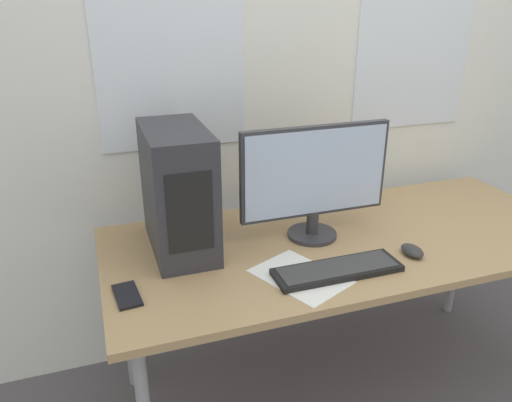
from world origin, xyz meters
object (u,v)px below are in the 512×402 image
object	(u,v)px
cell_phone	(127,295)
monitor_main	(315,178)
mouse	(412,251)
keyboard	(337,270)
pc_tower	(178,190)

from	to	relation	value
cell_phone	monitor_main	bearing A→B (deg)	9.47
monitor_main	cell_phone	world-z (taller)	monitor_main
mouse	cell_phone	distance (m)	0.98
keyboard	monitor_main	bearing A→B (deg)	82.72
monitor_main	keyboard	bearing A→B (deg)	-97.28
keyboard	cell_phone	distance (m)	0.68
keyboard	cell_phone	size ratio (longest dim) A/B	2.93
mouse	keyboard	bearing A→B (deg)	-175.51
monitor_main	cell_phone	xyz separation A→B (m)	(-0.71, -0.19, -0.23)
keyboard	mouse	world-z (taller)	mouse
monitor_main	mouse	size ratio (longest dim) A/B	5.69
keyboard	cell_phone	world-z (taller)	keyboard
pc_tower	cell_phone	size ratio (longest dim) A/B	2.99
keyboard	mouse	size ratio (longest dim) A/B	4.35
keyboard	mouse	bearing A→B (deg)	4.49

